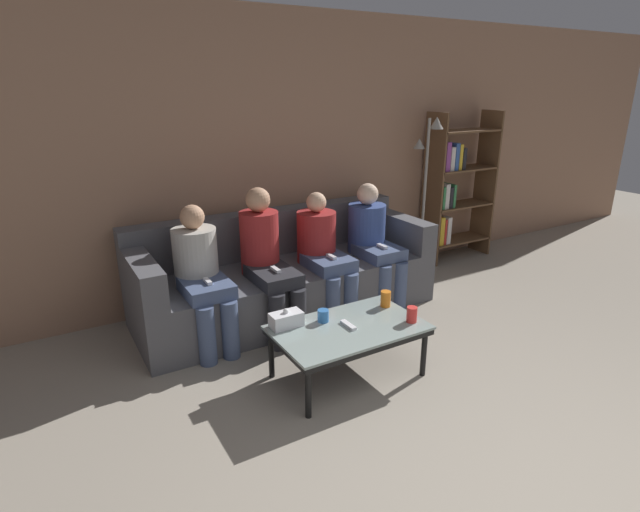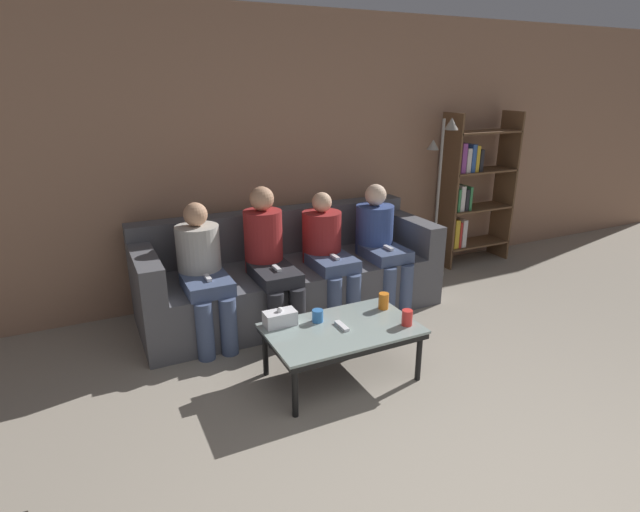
{
  "view_description": "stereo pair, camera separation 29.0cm",
  "coord_description": "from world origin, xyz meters",
  "px_view_note": "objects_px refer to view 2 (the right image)",
  "views": [
    {
      "loc": [
        -1.83,
        -0.72,
        1.96
      ],
      "look_at": [
        0.0,
        2.38,
        0.71
      ],
      "focal_mm": 28.0,
      "sensor_mm": 36.0,
      "label": 1
    },
    {
      "loc": [
        -1.58,
        -0.86,
        1.96
      ],
      "look_at": [
        0.0,
        2.38,
        0.71
      ],
      "focal_mm": 28.0,
      "sensor_mm": 36.0,
      "label": 2
    }
  ],
  "objects_px": {
    "couch": "(290,276)",
    "cup_near_left": "(407,318)",
    "seated_person_mid_right": "(327,250)",
    "game_remote": "(342,326)",
    "cup_near_right": "(384,301)",
    "coffee_table": "(342,332)",
    "standing_lamp": "(440,181)",
    "tissue_box": "(280,318)",
    "bookshelf": "(469,190)",
    "seated_person_left_end": "(203,269)",
    "cup_far_center": "(318,316)",
    "seated_person_mid_left": "(269,255)",
    "seated_person_right_end": "(380,240)"
  },
  "relations": [
    {
      "from": "bookshelf",
      "to": "seated_person_left_end",
      "type": "xyz_separation_m",
      "value": [
        -3.11,
        -0.53,
        -0.24
      ]
    },
    {
      "from": "couch",
      "to": "cup_near_left",
      "type": "height_order",
      "value": "couch"
    },
    {
      "from": "seated_person_left_end",
      "to": "game_remote",
      "type": "bearing_deg",
      "value": -54.51
    },
    {
      "from": "game_remote",
      "to": "seated_person_mid_right",
      "type": "bearing_deg",
      "value": 68.71
    },
    {
      "from": "cup_near_left",
      "to": "seated_person_right_end",
      "type": "relative_size",
      "value": 0.1
    },
    {
      "from": "seated_person_right_end",
      "to": "standing_lamp",
      "type": "bearing_deg",
      "value": 21.67
    },
    {
      "from": "cup_near_left",
      "to": "cup_near_right",
      "type": "bearing_deg",
      "value": 89.76
    },
    {
      "from": "seated_person_mid_right",
      "to": "couch",
      "type": "bearing_deg",
      "value": 141.69
    },
    {
      "from": "seated_person_left_end",
      "to": "seated_person_right_end",
      "type": "xyz_separation_m",
      "value": [
        1.62,
        0.01,
        0.0
      ]
    },
    {
      "from": "cup_near_right",
      "to": "tissue_box",
      "type": "bearing_deg",
      "value": 173.68
    },
    {
      "from": "seated_person_mid_right",
      "to": "cup_near_left",
      "type": "bearing_deg",
      "value": -88.32
    },
    {
      "from": "seated_person_right_end",
      "to": "bookshelf",
      "type": "bearing_deg",
      "value": 19.21
    },
    {
      "from": "tissue_box",
      "to": "seated_person_mid_left",
      "type": "height_order",
      "value": "seated_person_mid_left"
    },
    {
      "from": "coffee_table",
      "to": "cup_far_center",
      "type": "height_order",
      "value": "cup_far_center"
    },
    {
      "from": "bookshelf",
      "to": "seated_person_left_end",
      "type": "bearing_deg",
      "value": -170.38
    },
    {
      "from": "tissue_box",
      "to": "seated_person_mid_left",
      "type": "bearing_deg",
      "value": 74.7
    },
    {
      "from": "cup_far_center",
      "to": "tissue_box",
      "type": "height_order",
      "value": "tissue_box"
    },
    {
      "from": "game_remote",
      "to": "seated_person_mid_right",
      "type": "relative_size",
      "value": 0.14
    },
    {
      "from": "standing_lamp",
      "to": "seated_person_mid_left",
      "type": "xyz_separation_m",
      "value": [
        -2.03,
        -0.4,
        -0.38
      ]
    },
    {
      "from": "cup_near_right",
      "to": "seated_person_right_end",
      "type": "xyz_separation_m",
      "value": [
        0.51,
        0.86,
        0.16
      ]
    },
    {
      "from": "coffee_table",
      "to": "cup_near_right",
      "type": "relative_size",
      "value": 8.6
    },
    {
      "from": "cup_far_center",
      "to": "bookshelf",
      "type": "relative_size",
      "value": 0.05
    },
    {
      "from": "bookshelf",
      "to": "seated_person_right_end",
      "type": "relative_size",
      "value": 1.52
    },
    {
      "from": "coffee_table",
      "to": "seated_person_right_end",
      "type": "relative_size",
      "value": 0.93
    },
    {
      "from": "cup_near_right",
      "to": "seated_person_left_end",
      "type": "distance_m",
      "value": 1.41
    },
    {
      "from": "bookshelf",
      "to": "standing_lamp",
      "type": "bearing_deg",
      "value": -165.29
    },
    {
      "from": "cup_far_center",
      "to": "game_remote",
      "type": "height_order",
      "value": "cup_far_center"
    },
    {
      "from": "couch",
      "to": "game_remote",
      "type": "xyz_separation_m",
      "value": [
        -0.11,
        -1.2,
        0.08
      ]
    },
    {
      "from": "coffee_table",
      "to": "standing_lamp",
      "type": "distance_m",
      "value": 2.41
    },
    {
      "from": "cup_near_left",
      "to": "tissue_box",
      "type": "height_order",
      "value": "tissue_box"
    },
    {
      "from": "game_remote",
      "to": "seated_person_right_end",
      "type": "relative_size",
      "value": 0.14
    },
    {
      "from": "tissue_box",
      "to": "seated_person_mid_right",
      "type": "bearing_deg",
      "value": 45.72
    },
    {
      "from": "coffee_table",
      "to": "cup_near_right",
      "type": "bearing_deg",
      "value": 17.47
    },
    {
      "from": "seated_person_left_end",
      "to": "seated_person_right_end",
      "type": "bearing_deg",
      "value": 0.33
    },
    {
      "from": "game_remote",
      "to": "standing_lamp",
      "type": "xyz_separation_m",
      "value": [
        1.87,
        1.37,
        0.61
      ]
    },
    {
      "from": "cup_near_right",
      "to": "seated_person_right_end",
      "type": "distance_m",
      "value": 1.01
    },
    {
      "from": "tissue_box",
      "to": "standing_lamp",
      "type": "distance_m",
      "value": 2.58
    },
    {
      "from": "game_remote",
      "to": "seated_person_right_end",
      "type": "distance_m",
      "value": 1.37
    },
    {
      "from": "coffee_table",
      "to": "seated_person_left_end",
      "type": "bearing_deg",
      "value": 125.49
    },
    {
      "from": "bookshelf",
      "to": "cup_far_center",
      "type": "bearing_deg",
      "value": -151.72
    },
    {
      "from": "tissue_box",
      "to": "cup_far_center",
      "type": "bearing_deg",
      "value": -14.73
    },
    {
      "from": "cup_near_left",
      "to": "bookshelf",
      "type": "xyz_separation_m",
      "value": [
        2.0,
        1.67,
        0.4
      ]
    },
    {
      "from": "cup_near_left",
      "to": "seated_person_mid_left",
      "type": "height_order",
      "value": "seated_person_mid_left"
    },
    {
      "from": "seated_person_mid_right",
      "to": "cup_near_right",
      "type": "bearing_deg",
      "value": -87.66
    },
    {
      "from": "couch",
      "to": "cup_far_center",
      "type": "distance_m",
      "value": 1.07
    },
    {
      "from": "couch",
      "to": "cup_near_left",
      "type": "xyz_separation_m",
      "value": [
        0.3,
        -1.36,
        0.12
      ]
    },
    {
      "from": "game_remote",
      "to": "cup_near_left",
      "type": "bearing_deg",
      "value": -21.59
    },
    {
      "from": "game_remote",
      "to": "bookshelf",
      "type": "distance_m",
      "value": 2.88
    },
    {
      "from": "cup_near_left",
      "to": "seated_person_mid_left",
      "type": "relative_size",
      "value": 0.09
    },
    {
      "from": "cup_near_right",
      "to": "seated_person_mid_right",
      "type": "relative_size",
      "value": 0.11
    }
  ]
}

